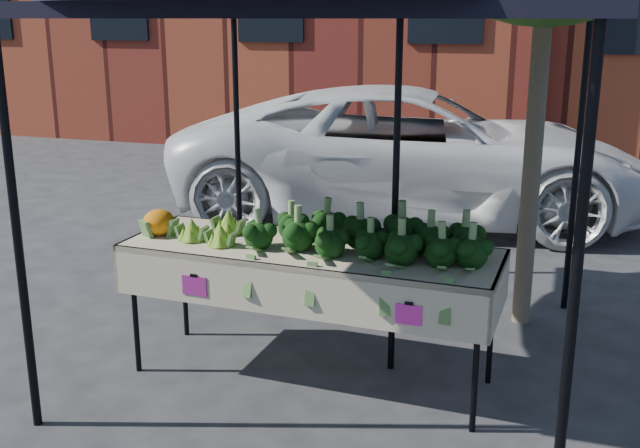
{
  "coord_description": "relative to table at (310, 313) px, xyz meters",
  "views": [
    {
      "loc": [
        1.51,
        -4.41,
        2.3
      ],
      "look_at": [
        0.01,
        0.09,
        1.0
      ],
      "focal_mm": 42.19,
      "sensor_mm": 36.0,
      "label": 1
    }
  ],
  "objects": [
    {
      "name": "cauliflower_pair",
      "position": [
        -1.05,
        -0.05,
        0.55
      ],
      "size": [
        0.21,
        0.21,
        0.19
      ],
      "primitive_type": "ellipsoid",
      "color": "orange",
      "rests_on": "table"
    },
    {
      "name": "romanesco_cluster",
      "position": [
        -0.67,
        -0.01,
        0.56
      ],
      "size": [
        0.44,
        0.48,
        0.21
      ],
      "primitive_type": "ellipsoid",
      "color": "#79AC2C",
      "rests_on": "table"
    },
    {
      "name": "table",
      "position": [
        0.0,
        0.0,
        0.0
      ],
      "size": [
        2.42,
        0.87,
        0.9
      ],
      "color": "beige",
      "rests_on": "ground"
    },
    {
      "name": "street_tree",
      "position": [
        1.26,
        1.42,
        1.52
      ],
      "size": [
        2.0,
        2.0,
        3.93
      ],
      "primitive_type": null,
      "color": "#1E4C14",
      "rests_on": "ground"
    },
    {
      "name": "ground",
      "position": [
        -0.01,
        0.11,
        -0.45
      ],
      "size": [
        90.0,
        90.0,
        0.0
      ],
      "primitive_type": "plane",
      "color": "#29292B"
    },
    {
      "name": "broccoli_heap",
      "position": [
        0.36,
        0.03,
        0.59
      ],
      "size": [
        1.55,
        0.58,
        0.27
      ],
      "primitive_type": "ellipsoid",
      "color": "black",
      "rests_on": "table"
    },
    {
      "name": "canopy",
      "position": [
        0.13,
        0.37,
        0.92
      ],
      "size": [
        3.16,
        3.16,
        2.74
      ],
      "primitive_type": null,
      "color": "black",
      "rests_on": "ground"
    }
  ]
}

